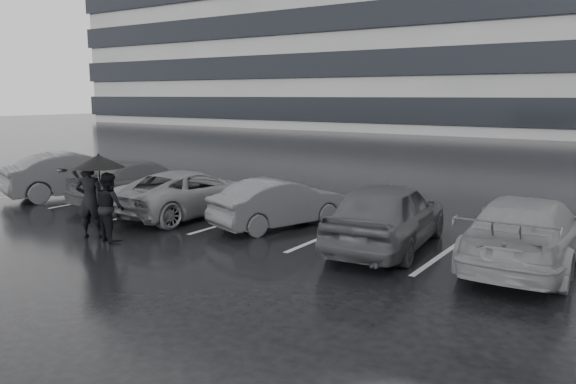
% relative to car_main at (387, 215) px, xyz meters
% --- Properties ---
extents(ground, '(160.00, 160.00, 0.00)m').
position_rel_car_main_xyz_m(ground, '(-2.21, -1.55, -0.74)').
color(ground, black).
rests_on(ground, ground).
extents(car_main, '(2.23, 4.53, 1.48)m').
position_rel_car_main_xyz_m(car_main, '(0.00, 0.00, 0.00)').
color(car_main, black).
rests_on(car_main, ground).
extents(car_west_a, '(2.42, 3.87, 1.21)m').
position_rel_car_main_xyz_m(car_west_a, '(-3.06, 0.39, -0.14)').
color(car_west_a, '#29292B').
rests_on(car_west_a, ground).
extents(car_west_b, '(2.31, 4.58, 1.24)m').
position_rel_car_main_xyz_m(car_west_b, '(-5.98, 0.17, -0.12)').
color(car_west_b, '#505052').
rests_on(car_west_b, ground).
extents(car_west_c, '(2.27, 4.70, 1.32)m').
position_rel_car_main_xyz_m(car_west_c, '(-8.36, 0.57, -0.08)').
color(car_west_c, black).
rests_on(car_west_c, ground).
extents(car_west_d, '(2.91, 4.69, 1.46)m').
position_rel_car_main_xyz_m(car_west_d, '(-11.03, 0.17, -0.01)').
color(car_west_d, '#29292B').
rests_on(car_west_d, ground).
extents(car_east, '(2.09, 4.79, 1.37)m').
position_rel_car_main_xyz_m(car_east, '(2.76, 0.31, -0.06)').
color(car_east, '#505052').
rests_on(car_east, ground).
extents(pedestrian_left, '(0.77, 0.72, 1.78)m').
position_rel_car_main_xyz_m(pedestrian_left, '(-6.11, -2.98, 0.15)').
color(pedestrian_left, black).
rests_on(pedestrian_left, ground).
extents(pedestrian_right, '(0.88, 0.76, 1.57)m').
position_rel_car_main_xyz_m(pedestrian_right, '(-5.50, -2.92, 0.04)').
color(pedestrian_right, black).
rests_on(pedestrian_right, ground).
extents(umbrella, '(1.16, 1.16, 1.97)m').
position_rel_car_main_xyz_m(umbrella, '(-5.84, -2.89, 1.06)').
color(umbrella, black).
rests_on(umbrella, ground).
extents(stall_stripes, '(19.72, 5.00, 0.00)m').
position_rel_car_main_xyz_m(stall_stripes, '(-3.01, 0.95, -0.74)').
color(stall_stripes, '#A7A7A9').
rests_on(stall_stripes, ground).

